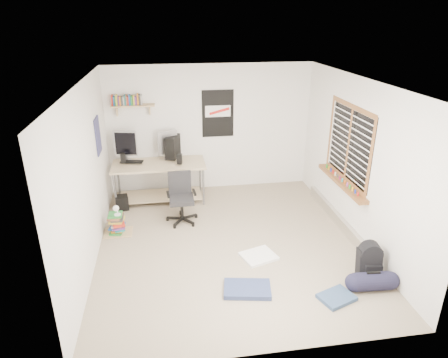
{
  "coord_description": "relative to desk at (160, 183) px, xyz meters",
  "views": [
    {
      "loc": [
        -0.91,
        -5.35,
        3.34
      ],
      "look_at": [
        -0.06,
        0.11,
        1.05
      ],
      "focal_mm": 32.0,
      "sensor_mm": 36.0,
      "label": 1
    }
  ],
  "objects": [
    {
      "name": "floor",
      "position": [
        1.04,
        -1.76,
        -0.37
      ],
      "size": [
        4.0,
        4.5,
        0.01
      ],
      "primitive_type": "cube",
      "color": "gray",
      "rests_on": "ground"
    },
    {
      "name": "ceiling",
      "position": [
        1.04,
        -1.76,
        2.14
      ],
      "size": [
        4.0,
        4.5,
        0.01
      ],
      "primitive_type": "cube",
      "color": "white",
      "rests_on": "ground"
    },
    {
      "name": "back_wall",
      "position": [
        1.04,
        0.5,
        0.89
      ],
      "size": [
        4.0,
        0.01,
        2.5
      ],
      "primitive_type": "cube",
      "color": "silver",
      "rests_on": "ground"
    },
    {
      "name": "left_wall",
      "position": [
        -0.96,
        -1.76,
        0.89
      ],
      "size": [
        0.01,
        4.5,
        2.5
      ],
      "primitive_type": "cube",
      "color": "silver",
      "rests_on": "ground"
    },
    {
      "name": "right_wall",
      "position": [
        3.05,
        -1.76,
        0.89
      ],
      "size": [
        0.01,
        4.5,
        2.5
      ],
      "primitive_type": "cube",
      "color": "silver",
      "rests_on": "ground"
    },
    {
      "name": "desk",
      "position": [
        0.0,
        0.0,
        0.0
      ],
      "size": [
        1.87,
        1.27,
        0.79
      ],
      "primitive_type": "cube",
      "rotation": [
        0.0,
        0.0,
        -0.33
      ],
      "color": "beige",
      "rests_on": "floor"
    },
    {
      "name": "monitor_left",
      "position": [
        -0.59,
        0.2,
        0.66
      ],
      "size": [
        0.45,
        0.21,
        0.48
      ],
      "primitive_type": "cube",
      "rotation": [
        0.0,
        0.0,
        -0.23
      ],
      "color": "#A3A4A8",
      "rests_on": "desk"
    },
    {
      "name": "monitor_right",
      "position": [
        0.19,
        0.23,
        0.64
      ],
      "size": [
        0.4,
        0.24,
        0.43
      ],
      "primitive_type": "cube",
      "rotation": [
        0.0,
        0.0,
        0.38
      ],
      "color": "#ACACB1",
      "rests_on": "desk"
    },
    {
      "name": "pc_tower",
      "position": [
        0.28,
        0.24,
        0.63
      ],
      "size": [
        0.32,
        0.45,
        0.42
      ],
      "primitive_type": "cube",
      "rotation": [
        0.0,
        0.0,
        -0.35
      ],
      "color": "black",
      "rests_on": "desk"
    },
    {
      "name": "keyboard",
      "position": [
        -0.5,
        0.07,
        0.43
      ],
      "size": [
        0.44,
        0.22,
        0.02
      ],
      "primitive_type": "cube",
      "rotation": [
        0.0,
        0.0,
        -0.19
      ],
      "color": "black",
      "rests_on": "desk"
    },
    {
      "name": "speaker_left",
      "position": [
        -0.65,
        0.07,
        0.51
      ],
      "size": [
        0.11,
        0.11,
        0.18
      ],
      "primitive_type": "cube",
      "rotation": [
        0.0,
        0.0,
        0.22
      ],
      "color": "black",
      "rests_on": "desk"
    },
    {
      "name": "speaker_right",
      "position": [
        0.39,
        -0.15,
        0.51
      ],
      "size": [
        0.11,
        0.11,
        0.18
      ],
      "primitive_type": "cube",
      "rotation": [
        0.0,
        0.0,
        -0.19
      ],
      "color": "black",
      "rests_on": "desk"
    },
    {
      "name": "office_chair",
      "position": [
        0.36,
        -0.92,
        0.12
      ],
      "size": [
        0.6,
        0.6,
        0.87
      ],
      "primitive_type": "cube",
      "rotation": [
        0.0,
        0.0,
        0.06
      ],
      "color": "black",
      "rests_on": "floor"
    },
    {
      "name": "wall_shelf",
      "position": [
        -0.41,
        0.38,
        1.42
      ],
      "size": [
        0.8,
        0.22,
        0.24
      ],
      "primitive_type": "cube",
      "color": "tan",
      "rests_on": "back_wall"
    },
    {
      "name": "poster_back_wall",
      "position": [
        1.19,
        0.47,
        1.19
      ],
      "size": [
        0.62,
        0.03,
        0.92
      ],
      "primitive_type": "cube",
      "color": "black",
      "rests_on": "back_wall"
    },
    {
      "name": "poster_left_wall",
      "position": [
        -0.94,
        -0.56,
        1.14
      ],
      "size": [
        0.02,
        0.42,
        0.6
      ],
      "primitive_type": "cube",
      "color": "navy",
      "rests_on": "left_wall"
    },
    {
      "name": "window",
      "position": [
        2.99,
        -1.46,
        1.08
      ],
      "size": [
        0.1,
        1.5,
        1.26
      ],
      "primitive_type": "cube",
      "color": "brown",
      "rests_on": "right_wall"
    },
    {
      "name": "baseboard_heater",
      "position": [
        3.0,
        -1.46,
        -0.28
      ],
      "size": [
        0.08,
        2.5,
        0.18
      ],
      "primitive_type": "cube",
      "color": "#B7B2A8",
      "rests_on": "floor"
    },
    {
      "name": "backpack",
      "position": [
        2.79,
        -2.88,
        -0.16
      ],
      "size": [
        0.34,
        0.29,
        0.41
      ],
      "primitive_type": "cube",
      "rotation": [
        0.0,
        0.0,
        -0.15
      ],
      "color": "black",
      "rests_on": "floor"
    },
    {
      "name": "duffel_bag",
      "position": [
        2.7,
        -3.17,
        -0.22
      ],
      "size": [
        0.26,
        0.26,
        0.49
      ],
      "primitive_type": "cylinder",
      "rotation": [
        0.0,
        0.0,
        -0.06
      ],
      "color": "black",
      "rests_on": "floor"
    },
    {
      "name": "tshirt",
      "position": [
        1.41,
        -2.22,
        -0.34
      ],
      "size": [
        0.58,
        0.54,
        0.04
      ],
      "primitive_type": "cube",
      "rotation": [
        0.0,
        0.0,
        0.32
      ],
      "color": "white",
      "rests_on": "floor"
    },
    {
      "name": "jeans_a",
      "position": [
        1.08,
        -2.96,
        -0.33
      ],
      "size": [
        0.67,
        0.49,
        0.07
      ],
      "primitive_type": "cube",
      "rotation": [
        0.0,
        0.0,
        -0.18
      ],
      "color": "navy",
      "rests_on": "floor"
    },
    {
      "name": "jeans_b",
      "position": [
        2.17,
        -3.29,
        -0.34
      ],
      "size": [
        0.51,
        0.45,
        0.05
      ],
      "primitive_type": "cube",
      "rotation": [
        0.0,
        0.0,
        0.36
      ],
      "color": "navy",
      "rests_on": "floor"
    },
    {
      "name": "book_stack",
      "position": [
        -0.71,
        -1.16,
        -0.22
      ],
      "size": [
        0.58,
        0.53,
        0.33
      ],
      "primitive_type": "cube",
      "rotation": [
        0.0,
        0.0,
        -0.34
      ],
      "color": "olive",
      "rests_on": "floor"
    },
    {
      "name": "desk_lamp",
      "position": [
        -0.69,
        -1.18,
        0.02
      ],
      "size": [
        0.11,
        0.18,
        0.18
      ],
      "primitive_type": "cube",
      "rotation": [
        0.0,
        0.0,
        -0.02
      ],
      "color": "silver",
      "rests_on": "book_stack"
    },
    {
      "name": "subwoofer",
      "position": [
        -0.71,
        -0.29,
        -0.22
      ],
      "size": [
        0.26,
        0.26,
        0.25
      ],
      "primitive_type": "cube",
      "rotation": [
        0.0,
        0.0,
        0.17
      ],
      "color": "black",
      "rests_on": "floor"
    }
  ]
}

